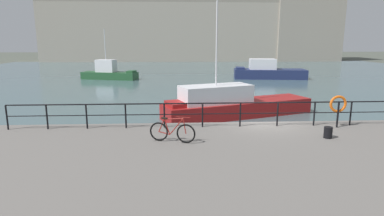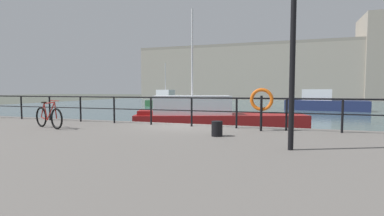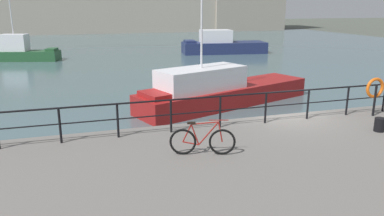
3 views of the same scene
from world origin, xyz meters
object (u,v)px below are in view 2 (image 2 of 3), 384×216
Objects in this scene: parked_bicycle at (49,117)px; quay_lamp_post at (294,2)px; moored_white_yacht at (323,103)px; moored_harbor_tender at (167,101)px; life_ring_stand at (262,101)px; mooring_bollard at (217,129)px; harbor_building at (302,70)px; moored_cabin_cruiser at (211,117)px.

quay_lamp_post is (8.00, -1.13, 2.84)m from parked_bicycle.
moored_white_yacht is at bearing 85.18° from parked_bicycle.
moored_harbor_tender is 34.36m from quay_lamp_post.
moored_harbor_tender is at bearing 119.20° from life_ring_stand.
mooring_bollard is 0.31× the size of life_ring_stand.
moored_harbor_tender reaches higher than mooring_bollard.
mooring_bollard is at bearing 19.28° from parked_bicycle.
parked_bicycle is at bearing -166.37° from life_ring_stand.
harbor_building reaches higher than mooring_bollard.
moored_cabin_cruiser is at bearing 83.84° from parked_bicycle.
moored_cabin_cruiser is 22.00m from moored_white_yacht.
moored_harbor_tender is 4.21× the size of parked_bicycle.
life_ring_stand is (3.44, -6.62, 1.25)m from moored_cabin_cruiser.
mooring_bollard is at bearing -125.79° from life_ring_stand.
moored_white_yacht is at bearing 78.45° from mooring_bollard.
harbor_building is 39.90× the size of parked_bicycle.
mooring_bollard is (2.33, -8.16, 0.50)m from moored_cabin_cruiser.
harbor_building is 64.96m from life_ring_stand.
harbor_building is at bearing 78.05° from moored_harbor_tender.
moored_cabin_cruiser is at bearing 75.42° from moored_white_yacht.
moored_cabin_cruiser is at bearing 117.48° from life_ring_stand.
quay_lamp_post reaches higher than mooring_bollard.
parked_bicycle is at bearing 74.86° from moored_white_yacht.
life_ring_stand is at bearing 31.17° from parked_bicycle.
life_ring_stand is (15.25, -27.28, 1.23)m from moored_harbor_tender.
harbor_building reaches higher than moored_cabin_cruiser.
moored_harbor_tender is 1.40× the size of quay_lamp_post.
moored_harbor_tender is at bearing 6.57° from moored_white_yacht.
quay_lamp_post is at bearing 94.91° from moored_cabin_cruiser.
moored_cabin_cruiser reaches higher than mooring_bollard.
moored_cabin_cruiser is 1.96× the size of quay_lamp_post.
quay_lamp_post is (-3.84, -29.90, 3.42)m from moored_white_yacht.
harbor_building is 42.49m from moored_harbor_tender.
mooring_bollard is (14.14, -28.82, 0.48)m from moored_harbor_tender.
parked_bicycle is at bearing -178.26° from mooring_bollard.
quay_lamp_post is (16.14, -30.13, 3.49)m from moored_harbor_tender.
harbor_building reaches higher than parked_bicycle.
quay_lamp_post is at bearing 89.92° from moored_white_yacht.
mooring_bollard is (-5.08, -66.18, -5.93)m from harbor_building.
moored_white_yacht is at bearing 80.08° from life_ring_stand.
life_ring_stand is at bearing 87.31° from moored_white_yacht.
moored_cabin_cruiser is 7.18× the size of life_ring_stand.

